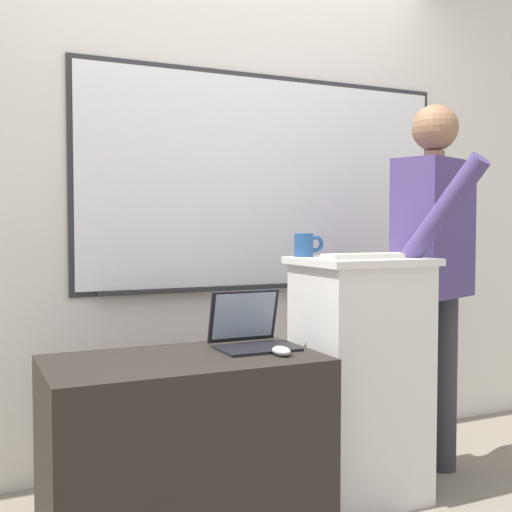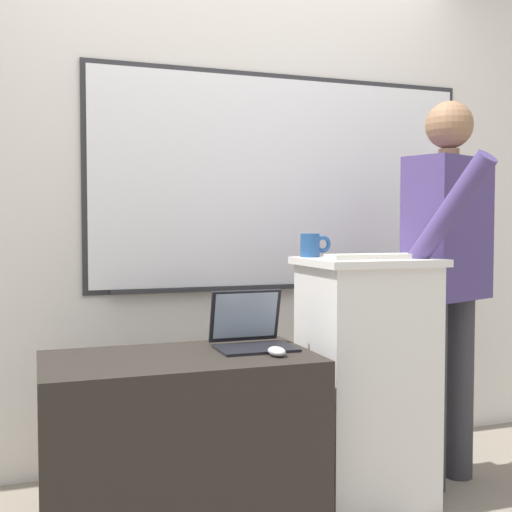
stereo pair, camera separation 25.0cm
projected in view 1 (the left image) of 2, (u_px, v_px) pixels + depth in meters
name	position (u px, v px, depth m)	size (l,w,h in m)	color
back_wall	(210.00, 170.00, 3.18)	(6.40, 0.17, 2.88)	silver
lectern_podium	(360.00, 378.00, 2.73)	(0.52, 0.45, 1.03)	silver
side_desk	(184.00, 451.00, 2.33)	(0.99, 0.55, 0.69)	#28231E
person_presenter	(434.00, 264.00, 2.93)	(0.58, 0.66, 1.71)	#333338
laptop	(249.00, 329.00, 2.52)	(0.29, 0.27, 0.22)	black
wireless_keyboard	(369.00, 256.00, 2.65)	(0.40, 0.11, 0.02)	beige
computer_mouse_by_laptop	(281.00, 351.00, 2.35)	(0.06, 0.10, 0.03)	#BCBCC1
computer_mouse_by_keyboard	(412.00, 253.00, 2.73)	(0.06, 0.10, 0.03)	black
coffee_mug	(305.00, 245.00, 2.76)	(0.14, 0.08, 0.10)	#234C84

